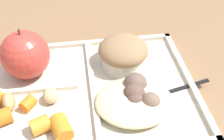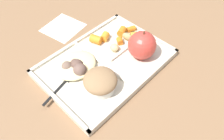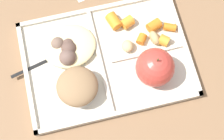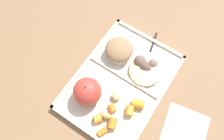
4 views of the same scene
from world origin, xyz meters
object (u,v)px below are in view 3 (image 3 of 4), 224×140
Objects in this scene: lunch_tray at (107,60)px; bran_muffin at (78,87)px; plastic_fork at (46,61)px; green_apple at (155,67)px.

lunch_tray is 0.11m from bran_muffin.
green_apple is at bearing 159.86° from plastic_fork.
lunch_tray is 2.67× the size of plastic_fork.
lunch_tray is 4.00× the size of green_apple.
green_apple reaches higher than lunch_tray.
lunch_tray is at bearing 169.02° from plastic_fork.
plastic_fork is (0.06, -0.09, -0.03)m from bran_muffin.
bran_muffin is 0.64× the size of plastic_fork.
green_apple is 0.26m from plastic_fork.
green_apple reaches higher than plastic_fork.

